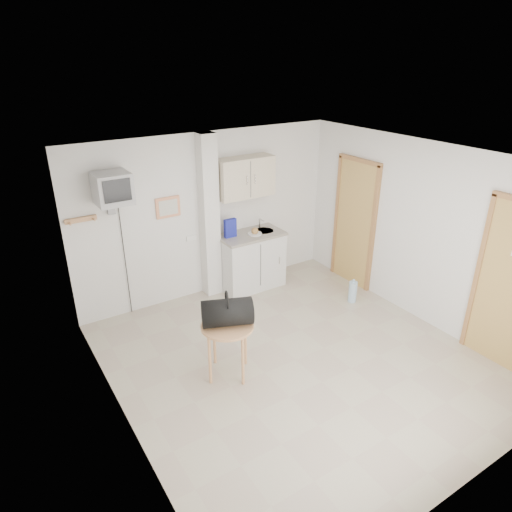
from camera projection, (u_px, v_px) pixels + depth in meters
ground at (296, 360)px, 5.71m from camera, size 4.50×4.50×0.00m
room_envelope at (312, 240)px, 5.26m from camera, size 4.24×4.54×2.55m
kitchenette at (250, 240)px, 7.19m from camera, size 1.03×0.58×2.10m
crt_television at (112, 189)px, 5.75m from camera, size 0.44×0.45×2.15m
round_table at (228, 332)px, 5.24m from camera, size 0.61×0.61×0.68m
duffel_bag at (227, 312)px, 5.14m from camera, size 0.65×0.51×0.43m
water_bottle at (353, 292)px, 6.97m from camera, size 0.13×0.13×0.38m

